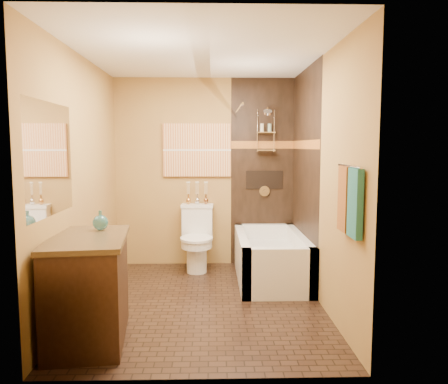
{
  "coord_description": "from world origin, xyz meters",
  "views": [
    {
      "loc": [
        0.1,
        -4.36,
        1.6
      ],
      "look_at": [
        0.23,
        0.4,
        1.1
      ],
      "focal_mm": 35.0,
      "sensor_mm": 36.0,
      "label": 1
    }
  ],
  "objects_px": {
    "sunset_painting": "(197,150)",
    "toilet": "(197,238)",
    "bathtub": "(271,262)",
    "vanity": "(88,288)"
  },
  "relations": [
    {
      "from": "sunset_painting",
      "to": "toilet",
      "type": "relative_size",
      "value": 1.08
    },
    {
      "from": "toilet",
      "to": "vanity",
      "type": "bearing_deg",
      "value": -109.45
    },
    {
      "from": "bathtub",
      "to": "vanity",
      "type": "relative_size",
      "value": 1.42
    },
    {
      "from": "toilet",
      "to": "vanity",
      "type": "height_order",
      "value": "vanity"
    },
    {
      "from": "toilet",
      "to": "bathtub",
      "type": "bearing_deg",
      "value": -24.28
    },
    {
      "from": "vanity",
      "to": "toilet",
      "type": "bearing_deg",
      "value": 61.32
    },
    {
      "from": "sunset_painting",
      "to": "toilet",
      "type": "distance_m",
      "value": 1.16
    },
    {
      "from": "sunset_painting",
      "to": "bathtub",
      "type": "relative_size",
      "value": 0.6
    },
    {
      "from": "bathtub",
      "to": "toilet",
      "type": "height_order",
      "value": "toilet"
    },
    {
      "from": "bathtub",
      "to": "vanity",
      "type": "height_order",
      "value": "vanity"
    }
  ]
}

